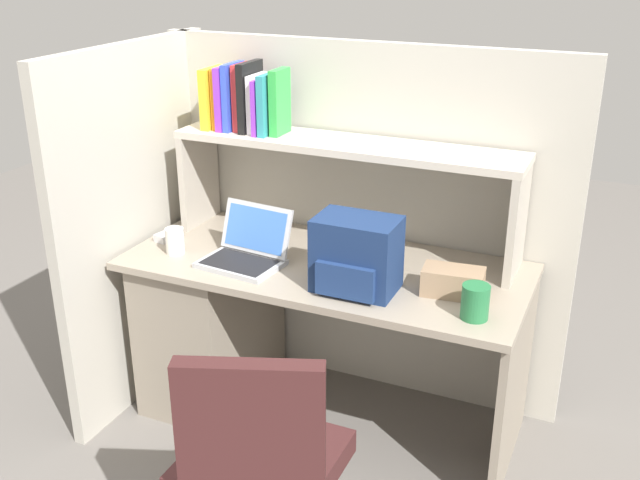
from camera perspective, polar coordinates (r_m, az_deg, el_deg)
ground_plane at (r=3.33m, az=0.36°, el=-13.35°), size 8.00×8.00×0.00m
desk at (r=3.26m, az=-5.94°, el=-5.88°), size 1.60×0.70×0.73m
cubicle_partition_rear at (r=3.27m, az=3.05°, el=1.42°), size 1.84×0.05×1.55m
cubicle_partition_left at (r=3.31m, az=-13.58°, el=1.08°), size 0.05×1.06×1.55m
overhead_hutch at (r=3.01m, az=1.94°, el=5.76°), size 1.44×0.28×0.45m
reference_books_on_shelf at (r=3.15m, az=-5.81°, el=10.68°), size 0.35×0.19×0.28m
laptop at (r=2.96m, az=-5.65°, el=-0.82°), size 0.34×0.29×0.22m
backpack at (r=2.70m, az=2.77°, el=-1.21°), size 0.30×0.23×0.28m
computer_mouse at (r=3.25m, az=-11.62°, el=0.30°), size 0.08×0.11×0.03m
paper_cup at (r=3.09m, az=-11.05°, el=-0.07°), size 0.08×0.08×0.11m
tissue_box at (r=2.74m, az=10.15°, el=-3.17°), size 0.23×0.14×0.10m
snack_canister at (r=2.58m, az=11.80°, el=-4.66°), size 0.10×0.10×0.12m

